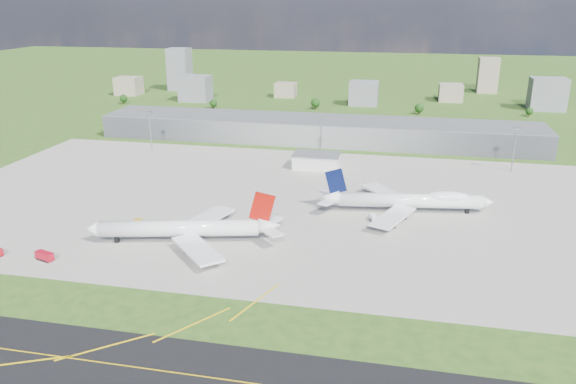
% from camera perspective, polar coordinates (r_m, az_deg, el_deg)
% --- Properties ---
extents(ground, '(1400.00, 1400.00, 0.00)m').
position_cam_1_polar(ground, '(377.09, 2.61, 4.68)').
color(ground, '#2C4F18').
rests_on(ground, ground).
extents(apron, '(360.00, 190.00, 0.08)m').
position_cam_1_polar(apron, '(271.84, 0.88, -1.07)').
color(apron, gray).
rests_on(apron, ground).
extents(terminal, '(300.00, 42.00, 15.00)m').
position_cam_1_polar(terminal, '(389.73, 2.99, 6.29)').
color(terminal, gray).
rests_on(terminal, ground).
extents(ops_building, '(26.00, 16.00, 8.00)m').
position_cam_1_polar(ops_building, '(326.86, 2.91, 3.14)').
color(ops_building, silver).
rests_on(ops_building, ground).
extents(mast_west, '(3.50, 2.00, 25.90)m').
position_cam_1_polar(mast_west, '(369.99, -13.85, 6.68)').
color(mast_west, gray).
rests_on(mast_west, ground).
extents(mast_center, '(3.50, 2.00, 25.90)m').
position_cam_1_polar(mast_center, '(337.80, 3.36, 6.06)').
color(mast_center, gray).
rests_on(mast_center, ground).
extents(mast_east, '(3.50, 2.00, 25.90)m').
position_cam_1_polar(mast_east, '(339.88, 22.08, 4.76)').
color(mast_east, gray).
rests_on(mast_east, ground).
extents(airliner_red_twin, '(77.70, 59.59, 21.54)m').
position_cam_1_polar(airliner_red_twin, '(229.96, -10.28, -3.72)').
color(airliner_red_twin, white).
rests_on(airliner_red_twin, ground).
extents(airliner_blue_quad, '(78.91, 61.37, 20.64)m').
position_cam_1_polar(airliner_blue_quad, '(263.52, 12.28, -0.86)').
color(airliner_blue_quad, white).
rests_on(airliner_blue_quad, ground).
extents(fire_truck, '(7.98, 4.87, 3.35)m').
position_cam_1_polar(fire_truck, '(231.61, -23.49, -6.02)').
color(fire_truck, '#A80C1D').
rests_on(fire_truck, ground).
extents(tug_yellow, '(3.79, 2.76, 1.71)m').
position_cam_1_polar(tug_yellow, '(255.93, -14.97, -2.85)').
color(tug_yellow, '#CA9F0B').
rests_on(tug_yellow, ground).
extents(van_white_near, '(4.20, 5.92, 2.74)m').
position_cam_1_polar(van_white_near, '(251.71, 8.66, -2.66)').
color(van_white_near, white).
rests_on(van_white_near, ground).
extents(van_white_far, '(4.83, 2.66, 2.41)m').
position_cam_1_polar(van_white_far, '(281.94, 14.82, -0.72)').
color(van_white_far, silver).
rests_on(van_white_far, ground).
extents(bldg_far_w, '(24.00, 20.00, 18.00)m').
position_cam_1_polar(bldg_far_w, '(605.19, -15.89, 10.33)').
color(bldg_far_w, gray).
rests_on(bldg_far_w, ground).
extents(bldg_w, '(28.00, 22.00, 24.00)m').
position_cam_1_polar(bldg_w, '(553.86, -9.39, 10.36)').
color(bldg_w, slate).
rests_on(bldg_w, ground).
extents(bldg_cw, '(20.00, 18.00, 14.00)m').
position_cam_1_polar(bldg_cw, '(569.80, -0.24, 10.34)').
color(bldg_cw, gray).
rests_on(bldg_cw, ground).
extents(bldg_c, '(26.00, 20.00, 22.00)m').
position_cam_1_polar(bldg_c, '(528.47, 7.70, 9.92)').
color(bldg_c, slate).
rests_on(bldg_c, ground).
extents(bldg_ce, '(22.00, 24.00, 16.00)m').
position_cam_1_polar(bldg_ce, '(568.56, 16.19, 9.68)').
color(bldg_ce, gray).
rests_on(bldg_ce, ground).
extents(bldg_e, '(30.00, 22.00, 28.00)m').
position_cam_1_polar(bldg_e, '(550.06, 24.86, 9.02)').
color(bldg_e, slate).
rests_on(bldg_e, ground).
extents(bldg_tall_w, '(22.00, 20.00, 44.00)m').
position_cam_1_polar(bldg_tall_w, '(622.55, -10.95, 12.14)').
color(bldg_tall_w, slate).
rests_on(bldg_tall_w, ground).
extents(bldg_tall_e, '(20.00, 18.00, 36.00)m').
position_cam_1_polar(bldg_tall_e, '(630.42, 19.63, 11.11)').
color(bldg_tall_e, gray).
rests_on(bldg_tall_e, ground).
extents(tree_far_w, '(7.20, 7.20, 8.80)m').
position_cam_1_polar(tree_far_w, '(552.82, -16.36, 9.11)').
color(tree_far_w, '#382314').
rests_on(tree_far_w, ground).
extents(tree_w, '(6.75, 6.75, 8.25)m').
position_cam_1_polar(tree_w, '(512.30, -7.58, 8.94)').
color(tree_w, '#382314').
rests_on(tree_w, ground).
extents(tree_c, '(8.10, 8.10, 9.90)m').
position_cam_1_polar(tree_c, '(504.50, 2.81, 9.04)').
color(tree_c, '#382314').
rests_on(tree_c, ground).
extents(tree_e, '(7.65, 7.65, 9.35)m').
position_cam_1_polar(tree_e, '(493.61, 13.19, 8.30)').
color(tree_e, '#382314').
rests_on(tree_e, ground).
extents(tree_far_e, '(6.30, 6.30, 7.70)m').
position_cam_1_polar(tree_far_e, '(513.61, 23.32, 7.55)').
color(tree_far_e, '#382314').
rests_on(tree_far_e, ground).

